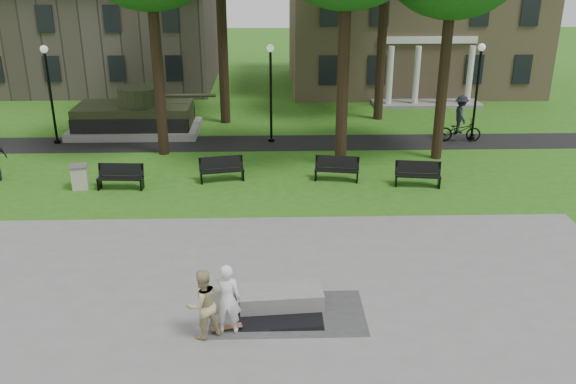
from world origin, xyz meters
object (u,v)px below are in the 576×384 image
object	(u,v)px
cyclist	(460,123)
trash_bin	(80,177)
friend_watching	(203,304)
concrete_block	(281,297)
skateboarder	(227,299)
park_bench_0	(121,176)

from	to	relation	value
cyclist	trash_bin	xyz separation A→B (m)	(-16.87, -5.90, -0.45)
friend_watching	trash_bin	xyz separation A→B (m)	(-5.90, 10.20, -0.43)
concrete_block	skateboarder	size ratio (longest dim) A/B	1.18
skateboarder	concrete_block	bearing A→B (deg)	-138.24
concrete_block	park_bench_0	bearing A→B (deg)	125.14
friend_watching	skateboarder	bearing A→B (deg)	164.34
park_bench_0	concrete_block	bearing A→B (deg)	-51.40
friend_watching	trash_bin	world-z (taller)	friend_watching
cyclist	trash_bin	size ratio (longest dim) A/B	2.40
skateboarder	friend_watching	xyz separation A→B (m)	(-0.57, -0.16, -0.03)
friend_watching	cyclist	size ratio (longest dim) A/B	0.78
concrete_block	friend_watching	distance (m)	2.44
cyclist	friend_watching	bearing A→B (deg)	148.74
skateboarder	cyclist	bearing A→B (deg)	-123.77
concrete_block	skateboarder	world-z (taller)	skateboarder
concrete_block	park_bench_0	xyz separation A→B (m)	(-6.17, 8.77, 0.28)
cyclist	trash_bin	world-z (taller)	cyclist
concrete_block	park_bench_0	distance (m)	10.73
concrete_block	skateboarder	distance (m)	1.93
skateboarder	friend_watching	world-z (taller)	skateboarder
cyclist	park_bench_0	bearing A→B (deg)	114.36
concrete_block	friend_watching	xyz separation A→B (m)	(-1.90, -1.37, 0.67)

